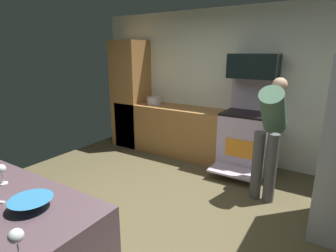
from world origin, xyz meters
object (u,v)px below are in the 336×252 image
Objects in this scene: mixing_bowl_large at (31,203)px; wine_glass_mid at (1,170)px; oven_range at (246,139)px; person_cook at (270,128)px; stock_pot at (154,101)px; wine_glass_far at (16,237)px; microwave at (254,66)px.

wine_glass_mid is (-0.50, 0.08, 0.08)m from mixing_bowl_large.
person_cook is at bearing -54.63° from oven_range.
person_cook reaches higher than stock_pot.
stock_pot is (-1.82, 3.69, -0.06)m from wine_glass_far.
wine_glass_mid is 0.96m from wine_glass_far.
mixing_bowl_large is at bearing -108.47° from person_cook.
stock_pot reaches higher than mixing_bowl_large.
wine_glass_far is 4.12m from stock_pot.
microwave is at bearing 2.49° from stock_pot.
microwave is 0.48× the size of person_cook.
oven_range reaches higher than mixing_bowl_large.
person_cook reaches higher than wine_glass_far.
oven_range is 0.95× the size of person_cook.
wine_glass_mid is 3.44m from stock_pot.
wine_glass_far is (-0.02, -3.68, 0.53)m from oven_range.
microwave is at bearing 75.05° from wine_glass_mid.
wine_glass_far reaches higher than wine_glass_mid.
microwave reaches higher than oven_range.
microwave is at bearing 89.70° from wine_glass_far.
oven_range is 1.90m from stock_pot.
microwave is 2.69× the size of stock_pot.
oven_range is at bearing 89.69° from wine_glass_far.
mixing_bowl_large is (-0.40, -3.48, -0.74)m from microwave.
wine_glass_far is at bearing -99.74° from person_cook.
wine_glass_mid is at bearing -105.36° from oven_range.
wine_glass_mid is at bearing 156.89° from wine_glass_far.
mixing_bowl_large is 1.73× the size of wine_glass_mid.
mixing_bowl_large is 0.51m from wine_glass_mid.
microwave is at bearing 90.00° from oven_range.
microwave is 2.70× the size of mixing_bowl_large.
microwave is at bearing 121.97° from person_cook.
microwave is 4.22× the size of wine_glass_far.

